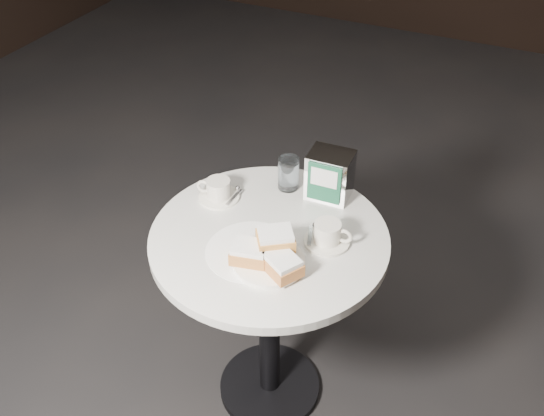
{
  "coord_description": "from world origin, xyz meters",
  "views": [
    {
      "loc": [
        0.57,
        -1.2,
        1.9
      ],
      "look_at": [
        0.0,
        0.02,
        0.83
      ],
      "focal_mm": 40.0,
      "sensor_mm": 36.0,
      "label": 1
    }
  ],
  "objects_px": {
    "beignet_plate": "(269,255)",
    "coffee_cup_left": "(218,191)",
    "water_glass_left": "(288,174)",
    "water_glass_right": "(325,181)",
    "napkin_dispenser": "(330,175)",
    "cafe_table": "(269,283)",
    "coffee_cup_right": "(328,235)"
  },
  "relations": [
    {
      "from": "cafe_table",
      "to": "water_glass_left",
      "type": "xyz_separation_m",
      "value": [
        -0.04,
        0.24,
        0.25
      ]
    },
    {
      "from": "coffee_cup_left",
      "to": "coffee_cup_right",
      "type": "height_order",
      "value": "coffee_cup_right"
    },
    {
      "from": "cafe_table",
      "to": "napkin_dispenser",
      "type": "relative_size",
      "value": 4.83
    },
    {
      "from": "coffee_cup_left",
      "to": "napkin_dispenser",
      "type": "height_order",
      "value": "napkin_dispenser"
    },
    {
      "from": "water_glass_right",
      "to": "water_glass_left",
      "type": "bearing_deg",
      "value": -175.42
    },
    {
      "from": "beignet_plate",
      "to": "cafe_table",
      "type": "bearing_deg",
      "value": 115.23
    },
    {
      "from": "beignet_plate",
      "to": "coffee_cup_left",
      "type": "xyz_separation_m",
      "value": [
        -0.27,
        0.21,
        -0.01
      ]
    },
    {
      "from": "cafe_table",
      "to": "beignet_plate",
      "type": "relative_size",
      "value": 3.35
    },
    {
      "from": "beignet_plate",
      "to": "napkin_dispenser",
      "type": "height_order",
      "value": "napkin_dispenser"
    },
    {
      "from": "coffee_cup_left",
      "to": "coffee_cup_right",
      "type": "bearing_deg",
      "value": -20.48
    },
    {
      "from": "coffee_cup_left",
      "to": "beignet_plate",
      "type": "bearing_deg",
      "value": -49.95
    },
    {
      "from": "cafe_table",
      "to": "beignet_plate",
      "type": "bearing_deg",
      "value": -64.77
    },
    {
      "from": "cafe_table",
      "to": "napkin_dispenser",
      "type": "xyz_separation_m",
      "value": [
        0.09,
        0.25,
        0.28
      ]
    },
    {
      "from": "coffee_cup_right",
      "to": "water_glass_left",
      "type": "height_order",
      "value": "water_glass_left"
    },
    {
      "from": "coffee_cup_right",
      "to": "napkin_dispenser",
      "type": "height_order",
      "value": "napkin_dispenser"
    },
    {
      "from": "cafe_table",
      "to": "water_glass_left",
      "type": "bearing_deg",
      "value": 100.54
    },
    {
      "from": "beignet_plate",
      "to": "coffee_cup_left",
      "type": "height_order",
      "value": "beignet_plate"
    },
    {
      "from": "napkin_dispenser",
      "to": "water_glass_right",
      "type": "bearing_deg",
      "value": -164.24
    },
    {
      "from": "coffee_cup_left",
      "to": "water_glass_left",
      "type": "relative_size",
      "value": 1.42
    },
    {
      "from": "water_glass_left",
      "to": "water_glass_right",
      "type": "bearing_deg",
      "value": 4.58
    },
    {
      "from": "cafe_table",
      "to": "coffee_cup_left",
      "type": "relative_size",
      "value": 4.86
    },
    {
      "from": "cafe_table",
      "to": "water_glass_right",
      "type": "distance_m",
      "value": 0.36
    },
    {
      "from": "coffee_cup_right",
      "to": "napkin_dispenser",
      "type": "bearing_deg",
      "value": 106.78
    },
    {
      "from": "water_glass_left",
      "to": "water_glass_right",
      "type": "relative_size",
      "value": 1.0
    },
    {
      "from": "cafe_table",
      "to": "water_glass_right",
      "type": "relative_size",
      "value": 6.87
    },
    {
      "from": "cafe_table",
      "to": "water_glass_right",
      "type": "xyz_separation_m",
      "value": [
        0.08,
        0.25,
        0.25
      ]
    },
    {
      "from": "water_glass_right",
      "to": "napkin_dispenser",
      "type": "xyz_separation_m",
      "value": [
        0.01,
        0.0,
        0.02
      ]
    },
    {
      "from": "coffee_cup_right",
      "to": "water_glass_right",
      "type": "xyz_separation_m",
      "value": [
        -0.09,
        0.21,
        0.02
      ]
    },
    {
      "from": "cafe_table",
      "to": "coffee_cup_left",
      "type": "distance_m",
      "value": 0.33
    },
    {
      "from": "coffee_cup_right",
      "to": "water_glass_left",
      "type": "distance_m",
      "value": 0.29
    },
    {
      "from": "cafe_table",
      "to": "coffee_cup_left",
      "type": "bearing_deg",
      "value": 157.01
    },
    {
      "from": "beignet_plate",
      "to": "coffee_cup_left",
      "type": "distance_m",
      "value": 0.34
    }
  ]
}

